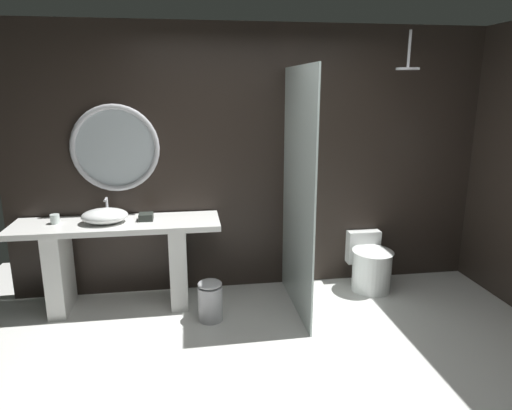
% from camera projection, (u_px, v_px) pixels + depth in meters
% --- Properties ---
extents(ground_plane, '(5.76, 5.76, 0.00)m').
position_uv_depth(ground_plane, '(299.00, 396.00, 3.08)').
color(ground_plane, silver).
extents(back_wall_panel, '(4.80, 0.10, 2.60)m').
position_uv_depth(back_wall_panel, '(256.00, 161.00, 4.58)').
color(back_wall_panel, black).
rests_on(back_wall_panel, ground_plane).
extents(vanity_counter, '(1.86, 0.55, 0.82)m').
position_uv_depth(vanity_counter, '(119.00, 254.00, 4.25)').
color(vanity_counter, silver).
rests_on(vanity_counter, ground_plane).
extents(vessel_sink, '(0.41, 0.34, 0.20)m').
position_uv_depth(vessel_sink, '(105.00, 216.00, 4.13)').
color(vessel_sink, white).
rests_on(vessel_sink, vanity_counter).
extents(tumbler_cup, '(0.08, 0.08, 0.09)m').
position_uv_depth(tumbler_cup, '(55.00, 219.00, 4.11)').
color(tumbler_cup, silver).
rests_on(tumbler_cup, vanity_counter).
extents(tissue_box, '(0.13, 0.14, 0.06)m').
position_uv_depth(tissue_box, '(146.00, 217.00, 4.22)').
color(tissue_box, '#282D28').
rests_on(tissue_box, vanity_counter).
extents(round_wall_mirror, '(0.81, 0.05, 0.81)m').
position_uv_depth(round_wall_mirror, '(115.00, 148.00, 4.26)').
color(round_wall_mirror, '#B7B7BC').
extents(shower_glass_panel, '(0.02, 1.13, 2.19)m').
position_uv_depth(shower_glass_panel, '(298.00, 194.00, 4.08)').
color(shower_glass_panel, silver).
rests_on(shower_glass_panel, ground_plane).
extents(rain_shower_head, '(0.21, 0.21, 0.34)m').
position_uv_depth(rain_shower_head, '(408.00, 65.00, 4.09)').
color(rain_shower_head, '#B7B7BC').
extents(toilet, '(0.41, 0.57, 0.55)m').
position_uv_depth(toilet, '(370.00, 265.00, 4.70)').
color(toilet, white).
rests_on(toilet, ground_plane).
extents(waste_bin, '(0.22, 0.22, 0.38)m').
position_uv_depth(waste_bin, '(210.00, 300.00, 4.05)').
color(waste_bin, '#B7B7BC').
rests_on(waste_bin, ground_plane).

